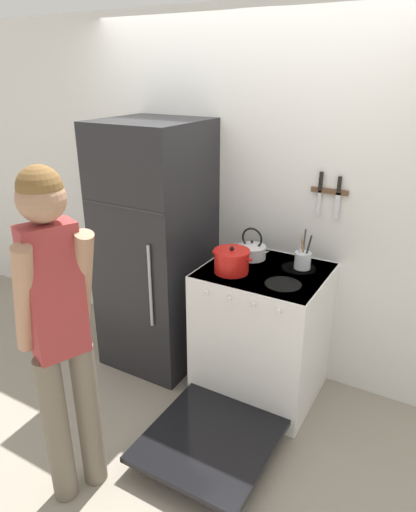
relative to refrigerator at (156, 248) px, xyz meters
name	(u,v)px	position (x,y,z in m)	size (l,w,h in m)	color
ground_plane	(243,352)	(0.58, 0.35, -0.92)	(14.00, 14.00, 0.00)	gray
wall_back	(250,200)	(0.58, 0.38, 0.36)	(10.00, 0.06, 2.55)	silver
refrigerator	(156,248)	(0.00, 0.00, 0.00)	(0.68, 0.72, 1.84)	black
stove_range	(260,335)	(0.88, -0.04, -0.45)	(0.79, 1.46, 0.94)	white
dutch_oven_pot	(232,261)	(0.70, -0.14, 0.10)	(0.28, 0.23, 0.18)	red
tea_kettle	(252,250)	(0.71, 0.14, 0.08)	(0.25, 0.20, 0.22)	silver
utensil_jar	(303,259)	(1.07, 0.15, 0.08)	(0.11, 0.11, 0.27)	silver
person	(59,327)	(0.36, -1.27, 0.10)	(0.38, 0.43, 1.79)	#6B6051
wall_knife_strip	(329,190)	(1.15, 0.33, 0.51)	(0.24, 0.03, 0.29)	brown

